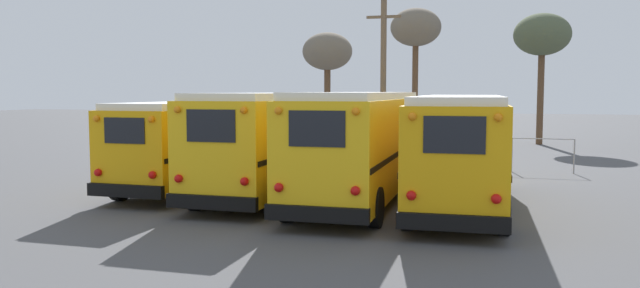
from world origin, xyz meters
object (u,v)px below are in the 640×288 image
(school_bus_3, at_px, (460,147))
(bare_tree_2, at_px, (542,36))
(school_bus_1, at_px, (282,138))
(school_bus_0, at_px, (209,139))
(school_bus_2, at_px, (360,142))
(bare_tree_0, at_px, (327,53))
(bare_tree_1, at_px, (416,30))
(utility_pole, at_px, (383,74))

(school_bus_3, relative_size, bare_tree_2, 1.17)
(school_bus_1, height_order, school_bus_3, school_bus_1)
(school_bus_0, height_order, school_bus_1, school_bus_1)
(school_bus_2, distance_m, bare_tree_0, 23.31)
(school_bus_0, relative_size, bare_tree_0, 1.44)
(bare_tree_0, height_order, bare_tree_1, bare_tree_1)
(bare_tree_0, bearing_deg, school_bus_1, -78.69)
(utility_pole, relative_size, bare_tree_1, 1.00)
(school_bus_3, xyz_separation_m, utility_pole, (-4.82, 14.08, 2.48))
(school_bus_3, relative_size, bare_tree_0, 1.32)
(bare_tree_2, bearing_deg, school_bus_3, -98.48)
(school_bus_0, relative_size, bare_tree_1, 1.28)
(school_bus_2, relative_size, utility_pole, 1.23)
(school_bus_0, relative_size, bare_tree_2, 1.27)
(bare_tree_0, xyz_separation_m, bare_tree_2, (13.54, 1.31, 0.88))
(school_bus_1, bearing_deg, school_bus_2, -22.42)
(school_bus_3, distance_m, bare_tree_0, 24.59)
(school_bus_0, xyz_separation_m, school_bus_3, (8.90, -2.00, 0.09))
(bare_tree_1, bearing_deg, school_bus_3, -78.56)
(school_bus_1, bearing_deg, bare_tree_2, 66.74)
(school_bus_1, distance_m, bare_tree_1, 17.96)
(bare_tree_1, xyz_separation_m, bare_tree_2, (7.23, 4.83, -0.14))
(school_bus_2, bearing_deg, school_bus_1, 157.58)
(utility_pole, bearing_deg, school_bus_2, -82.38)
(school_bus_0, relative_size, school_bus_3, 1.09)
(school_bus_0, relative_size, school_bus_1, 0.96)
(utility_pole, distance_m, bare_tree_0, 9.68)
(school_bus_1, xyz_separation_m, bare_tree_0, (-4.12, 20.60, 4.11))
(school_bus_1, bearing_deg, utility_pole, 84.96)
(bare_tree_1, bearing_deg, utility_pole, -103.55)
(bare_tree_0, xyz_separation_m, bare_tree_1, (6.31, -3.52, 1.02))
(school_bus_3, bearing_deg, school_bus_0, 167.31)
(school_bus_1, relative_size, utility_pole, 1.33)
(school_bus_0, distance_m, school_bus_1, 3.02)
(bare_tree_0, bearing_deg, school_bus_0, -86.71)
(utility_pole, height_order, bare_tree_1, utility_pole)
(utility_pole, relative_size, bare_tree_0, 1.13)
(utility_pole, bearing_deg, school_bus_0, -108.67)
(school_bus_1, relative_size, bare_tree_2, 1.32)
(bare_tree_0, relative_size, bare_tree_1, 0.89)
(school_bus_1, relative_size, school_bus_2, 1.08)
(school_bus_0, xyz_separation_m, school_bus_2, (5.94, -1.78, 0.15))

